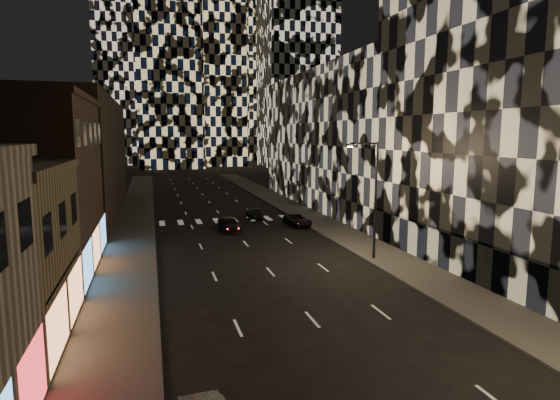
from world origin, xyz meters
TOP-DOWN VIEW (x-y plane):
  - sidewalk_left at (-10.00, 50.00)m, footprint 4.00×120.00m
  - sidewalk_right at (10.00, 50.00)m, footprint 4.00×120.00m
  - curb_left at (-7.90, 50.00)m, footprint 0.20×120.00m
  - curb_right at (7.90, 50.00)m, footprint 0.20×120.00m
  - retail_brown at (-17.00, 33.50)m, footprint 10.00×15.00m
  - retail_filler_left at (-17.00, 60.00)m, footprint 10.00×40.00m
  - midrise_base at (12.30, 24.50)m, footprint 0.60×25.00m
  - midrise_filler_right at (20.00, 57.00)m, footprint 16.00×40.00m
  - tower_center_low at (-2.00, 140.00)m, footprint 18.00×18.00m
  - streetlight_far at (8.35, 30.00)m, footprint 2.55×0.25m
  - car_dark_midlane at (-0.50, 43.89)m, footprint 2.19×4.42m
  - car_dark_oncoming at (3.50, 50.36)m, footprint 2.14×4.46m
  - car_dark_rightlane at (7.00, 44.76)m, footprint 2.31×4.53m

SIDE VIEW (x-z plane):
  - sidewalk_left at x=-10.00m, z-range 0.00..0.15m
  - sidewalk_right at x=10.00m, z-range 0.00..0.15m
  - curb_left at x=-7.90m, z-range 0.00..0.15m
  - curb_right at x=7.90m, z-range 0.00..0.15m
  - car_dark_rightlane at x=7.00m, z-range 0.00..1.23m
  - car_dark_oncoming at x=3.50m, z-range 0.00..1.25m
  - car_dark_midlane at x=-0.50m, z-range 0.00..1.45m
  - midrise_base at x=12.30m, z-range 0.00..3.00m
  - streetlight_far at x=8.35m, z-range 0.85..9.85m
  - retail_brown at x=-17.00m, z-range 0.00..12.00m
  - retail_filler_left at x=-17.00m, z-range 0.00..14.00m
  - midrise_filler_right at x=20.00m, z-range 0.00..18.00m
  - tower_center_low at x=-2.00m, z-range 0.00..95.00m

